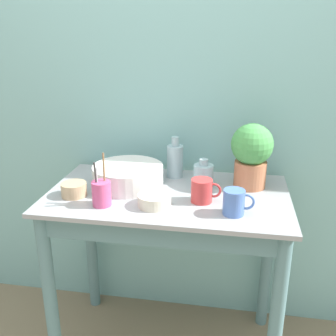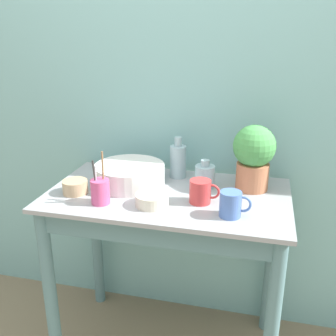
% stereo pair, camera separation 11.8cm
% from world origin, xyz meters
% --- Properties ---
extents(wall_back, '(6.00, 0.05, 2.40)m').
position_xyz_m(wall_back, '(0.00, 0.68, 1.20)').
color(wall_back, '#7AB2B2').
rests_on(wall_back, ground_plane).
extents(counter_table, '(1.09, 0.63, 0.88)m').
position_xyz_m(counter_table, '(0.00, 0.29, 0.67)').
color(counter_table, slate).
rests_on(counter_table, ground_plane).
extents(potted_plant, '(0.19, 0.19, 0.30)m').
position_xyz_m(potted_plant, '(0.37, 0.45, 1.05)').
color(potted_plant, '#B7704C').
rests_on(potted_plant, counter_table).
extents(bowl_wash_large, '(0.33, 0.33, 0.10)m').
position_xyz_m(bowl_wash_large, '(-0.20, 0.37, 0.93)').
color(bowl_wash_large, silver).
rests_on(bowl_wash_large, counter_table).
extents(bottle_tall, '(0.08, 0.08, 0.21)m').
position_xyz_m(bottle_tall, '(0.00, 0.52, 0.97)').
color(bottle_tall, '#93B2BC').
rests_on(bottle_tall, counter_table).
extents(bottle_short, '(0.09, 0.09, 0.13)m').
position_xyz_m(bottle_short, '(0.15, 0.42, 0.94)').
color(bottle_short, '#93B2BC').
rests_on(bottle_short, counter_table).
extents(mug_red, '(0.13, 0.09, 0.10)m').
position_xyz_m(mug_red, '(0.16, 0.24, 0.93)').
color(mug_red, '#C63838').
rests_on(mug_red, counter_table).
extents(mug_blue, '(0.13, 0.09, 0.10)m').
position_xyz_m(mug_blue, '(0.30, 0.14, 0.93)').
color(mug_blue, '#4C70B7').
rests_on(mug_blue, counter_table).
extents(bowl_small_tan, '(0.11, 0.11, 0.06)m').
position_xyz_m(bowl_small_tan, '(-0.41, 0.21, 0.91)').
color(bowl_small_tan, tan).
rests_on(bowl_small_tan, counter_table).
extents(bowl_small_cream, '(0.14, 0.14, 0.05)m').
position_xyz_m(bowl_small_cream, '(-0.03, 0.17, 0.91)').
color(bowl_small_cream, beige).
rests_on(bowl_small_cream, counter_table).
extents(utensil_cup, '(0.08, 0.08, 0.23)m').
position_xyz_m(utensil_cup, '(-0.25, 0.14, 0.94)').
color(utensil_cup, '#CC4C7F').
rests_on(utensil_cup, counter_table).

